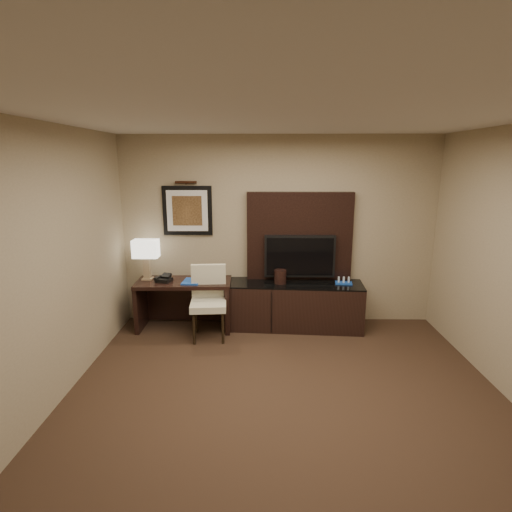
{
  "coord_description": "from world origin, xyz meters",
  "views": [
    {
      "loc": [
        -0.25,
        -3.18,
        2.34
      ],
      "look_at": [
        -0.31,
        1.8,
        1.15
      ],
      "focal_mm": 28.0,
      "sensor_mm": 36.0,
      "label": 1
    }
  ],
  "objects_px": {
    "minibar_tray": "(344,281)",
    "table_lamp": "(147,261)",
    "ice_bucket": "(280,277)",
    "desk": "(185,305)",
    "credenza": "(293,305)",
    "desk_phone": "(164,278)",
    "tv": "(300,256)",
    "desk_chair": "(209,304)"
  },
  "relations": [
    {
      "from": "minibar_tray",
      "to": "table_lamp",
      "type": "bearing_deg",
      "value": 179.11
    },
    {
      "from": "table_lamp",
      "to": "ice_bucket",
      "type": "relative_size",
      "value": 2.83
    },
    {
      "from": "desk",
      "to": "credenza",
      "type": "height_order",
      "value": "desk"
    },
    {
      "from": "desk_phone",
      "to": "ice_bucket",
      "type": "distance_m",
      "value": 1.62
    },
    {
      "from": "tv",
      "to": "ice_bucket",
      "type": "height_order",
      "value": "tv"
    },
    {
      "from": "credenza",
      "to": "ice_bucket",
      "type": "xyz_separation_m",
      "value": [
        -0.2,
        -0.01,
        0.43
      ]
    },
    {
      "from": "tv",
      "to": "ice_bucket",
      "type": "bearing_deg",
      "value": -152.44
    },
    {
      "from": "ice_bucket",
      "to": "minibar_tray",
      "type": "bearing_deg",
      "value": -0.71
    },
    {
      "from": "table_lamp",
      "to": "minibar_tray",
      "type": "relative_size",
      "value": 2.36
    },
    {
      "from": "desk",
      "to": "tv",
      "type": "bearing_deg",
      "value": 4.85
    },
    {
      "from": "tv",
      "to": "desk_chair",
      "type": "relative_size",
      "value": 1.03
    },
    {
      "from": "tv",
      "to": "table_lamp",
      "type": "distance_m",
      "value": 2.16
    },
    {
      "from": "desk_chair",
      "to": "table_lamp",
      "type": "xyz_separation_m",
      "value": [
        -0.91,
        0.41,
        0.49
      ]
    },
    {
      "from": "desk",
      "to": "credenza",
      "type": "xyz_separation_m",
      "value": [
        1.55,
        0.05,
        -0.02
      ]
    },
    {
      "from": "desk",
      "to": "desk_chair",
      "type": "height_order",
      "value": "desk_chair"
    },
    {
      "from": "credenza",
      "to": "desk_phone",
      "type": "height_order",
      "value": "desk_phone"
    },
    {
      "from": "minibar_tray",
      "to": "desk",
      "type": "bearing_deg",
      "value": -179.15
    },
    {
      "from": "desk_chair",
      "to": "table_lamp",
      "type": "bearing_deg",
      "value": 151.25
    },
    {
      "from": "desk",
      "to": "table_lamp",
      "type": "xyz_separation_m",
      "value": [
        -0.53,
        0.08,
        0.62
      ]
    },
    {
      "from": "desk",
      "to": "ice_bucket",
      "type": "bearing_deg",
      "value": 0.08
    },
    {
      "from": "table_lamp",
      "to": "tv",
      "type": "bearing_deg",
      "value": 3.01
    },
    {
      "from": "desk_phone",
      "to": "ice_bucket",
      "type": "height_order",
      "value": "ice_bucket"
    },
    {
      "from": "desk",
      "to": "tv",
      "type": "relative_size",
      "value": 1.31
    },
    {
      "from": "desk_chair",
      "to": "credenza",
      "type": "bearing_deg",
      "value": 13.44
    },
    {
      "from": "table_lamp",
      "to": "ice_bucket",
      "type": "height_order",
      "value": "table_lamp"
    },
    {
      "from": "minibar_tray",
      "to": "ice_bucket",
      "type": "bearing_deg",
      "value": 179.29
    },
    {
      "from": "tv",
      "to": "ice_bucket",
      "type": "relative_size",
      "value": 5.2
    },
    {
      "from": "desk",
      "to": "tv",
      "type": "xyz_separation_m",
      "value": [
        1.63,
        0.19,
        0.67
      ]
    },
    {
      "from": "tv",
      "to": "desk",
      "type": "bearing_deg",
      "value": -173.36
    },
    {
      "from": "credenza",
      "to": "minibar_tray",
      "type": "xyz_separation_m",
      "value": [
        0.69,
        -0.02,
        0.37
      ]
    },
    {
      "from": "tv",
      "to": "minibar_tray",
      "type": "distance_m",
      "value": 0.71
    },
    {
      "from": "desk_chair",
      "to": "minibar_tray",
      "type": "relative_size",
      "value": 4.23
    },
    {
      "from": "desk",
      "to": "desk_chair",
      "type": "bearing_deg",
      "value": -42.5
    },
    {
      "from": "tv",
      "to": "desk_phone",
      "type": "bearing_deg",
      "value": -173.29
    },
    {
      "from": "credenza",
      "to": "desk_phone",
      "type": "xyz_separation_m",
      "value": [
        -1.82,
        -0.08,
        0.42
      ]
    },
    {
      "from": "table_lamp",
      "to": "minibar_tray",
      "type": "height_order",
      "value": "table_lamp"
    },
    {
      "from": "table_lamp",
      "to": "desk_phone",
      "type": "height_order",
      "value": "table_lamp"
    },
    {
      "from": "table_lamp",
      "to": "desk_phone",
      "type": "bearing_deg",
      "value": -23.05
    },
    {
      "from": "desk_phone",
      "to": "ice_bucket",
      "type": "bearing_deg",
      "value": 18.21
    },
    {
      "from": "credenza",
      "to": "desk_phone",
      "type": "relative_size",
      "value": 9.93
    },
    {
      "from": "desk",
      "to": "credenza",
      "type": "relative_size",
      "value": 0.68
    },
    {
      "from": "desk",
      "to": "desk_phone",
      "type": "distance_m",
      "value": 0.48
    }
  ]
}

